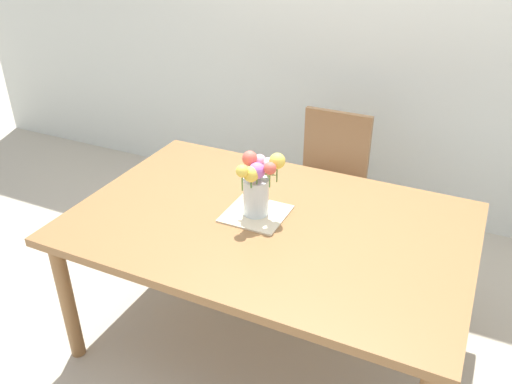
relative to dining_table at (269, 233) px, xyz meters
name	(u,v)px	position (x,y,z in m)	size (l,w,h in m)	color
ground_plane	(268,336)	(0.00, 0.00, -0.66)	(12.00, 12.00, 0.00)	#B7AD99
back_wall	(373,10)	(0.00, 1.60, 0.74)	(7.00, 0.10, 2.80)	silver
dining_table	(269,233)	(0.00, 0.00, 0.00)	(1.80, 1.19, 0.72)	olive
chair_far	(329,175)	(-0.01, 0.94, -0.14)	(0.42, 0.42, 0.90)	#9E7047
placemat	(256,214)	(-0.08, 0.02, 0.07)	(0.28, 0.28, 0.01)	beige
flower_vase	(258,182)	(-0.07, 0.01, 0.24)	(0.21, 0.21, 0.31)	silver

